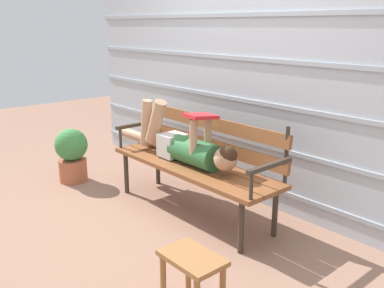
# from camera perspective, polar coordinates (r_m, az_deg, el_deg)

# --- Properties ---
(ground_plane) EXTENTS (12.00, 12.00, 0.00)m
(ground_plane) POSITION_cam_1_polar(r_m,az_deg,el_deg) (3.77, -0.60, -9.32)
(ground_plane) COLOR #936B56
(house_siding) EXTENTS (4.74, 0.08, 2.24)m
(house_siding) POSITION_cam_1_polar(r_m,az_deg,el_deg) (3.92, 7.08, 8.68)
(house_siding) COLOR #B2BCC6
(house_siding) RESTS_ON ground
(park_bench) EXTENTS (1.72, 0.51, 0.88)m
(park_bench) POSITION_cam_1_polar(r_m,az_deg,el_deg) (3.66, 0.84, -1.86)
(park_bench) COLOR brown
(park_bench) RESTS_ON ground
(reclining_person) EXTENTS (1.66, 0.27, 0.52)m
(reclining_person) POSITION_cam_1_polar(r_m,az_deg,el_deg) (3.67, -1.14, -0.10)
(reclining_person) COLOR #33703D
(footstool) EXTENTS (0.37, 0.24, 0.35)m
(footstool) POSITION_cam_1_polar(r_m,az_deg,el_deg) (2.50, 0.04, -16.42)
(footstool) COLOR #9E6638
(footstool) RESTS_ON ground
(potted_plant) EXTENTS (0.34, 0.34, 0.57)m
(potted_plant) POSITION_cam_1_polar(r_m,az_deg,el_deg) (4.59, -15.90, -1.23)
(potted_plant) COLOR #AD5B3D
(potted_plant) RESTS_ON ground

